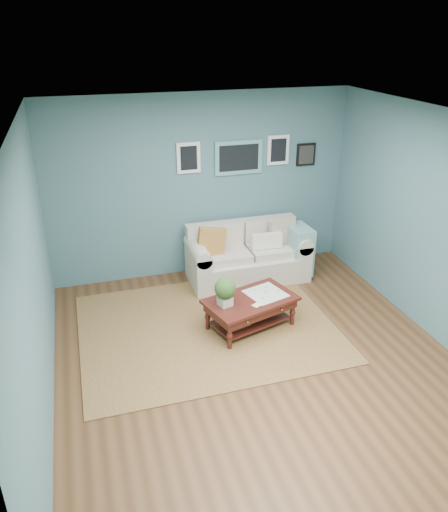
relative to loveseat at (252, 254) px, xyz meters
name	(u,v)px	position (x,y,z in m)	size (l,w,h in m)	color
room_shell	(261,252)	(-0.63, -1.97, 0.98)	(5.00, 5.02, 2.70)	brown
area_rug	(207,327)	(-1.02, -1.18, -0.37)	(3.17, 2.53, 0.01)	brown
loveseat	(252,254)	(0.00, 0.00, 0.00)	(1.81, 0.82, 0.93)	beige
coffee_table	(246,305)	(-0.55, -1.33, -0.03)	(1.25, 0.94, 0.78)	black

